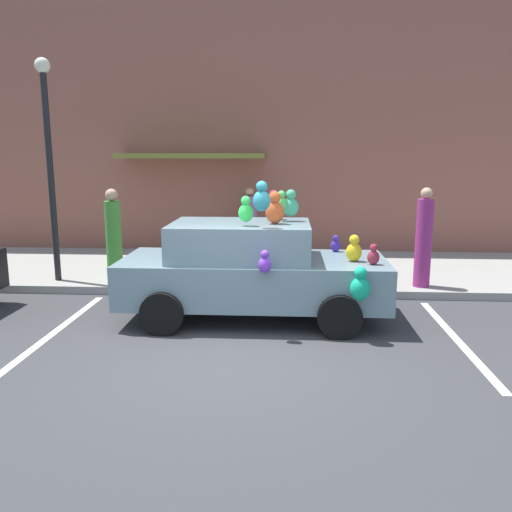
% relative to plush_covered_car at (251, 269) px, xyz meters
% --- Properties ---
extents(ground_plane, '(60.00, 60.00, 0.00)m').
position_rel_plush_covered_car_xyz_m(ground_plane, '(-0.20, -1.77, -0.81)').
color(ground_plane, '#38383A').
extents(sidewalk, '(24.00, 4.00, 0.15)m').
position_rel_plush_covered_car_xyz_m(sidewalk, '(-0.20, 3.23, -0.74)').
color(sidewalk, gray).
rests_on(sidewalk, ground).
extents(storefront_building, '(24.00, 1.25, 6.40)m').
position_rel_plush_covered_car_xyz_m(storefront_building, '(-0.22, 5.37, 2.38)').
color(storefront_building, brown).
rests_on(storefront_building, ground).
extents(parking_stripe_front, '(0.12, 3.60, 0.01)m').
position_rel_plush_covered_car_xyz_m(parking_stripe_front, '(2.99, -0.77, -0.81)').
color(parking_stripe_front, silver).
rests_on(parking_stripe_front, ground).
extents(parking_stripe_rear, '(0.12, 3.60, 0.01)m').
position_rel_plush_covered_car_xyz_m(parking_stripe_rear, '(-2.86, -0.77, -0.81)').
color(parking_stripe_rear, silver).
rests_on(parking_stripe_rear, ground).
extents(plush_covered_car, '(4.14, 2.01, 2.22)m').
position_rel_plush_covered_car_xyz_m(plush_covered_car, '(0.00, 0.00, 0.00)').
color(plush_covered_car, slate).
rests_on(plush_covered_car, ground).
extents(teddy_bear_on_sidewalk, '(0.42, 0.35, 0.80)m').
position_rel_plush_covered_car_xyz_m(teddy_bear_on_sidewalk, '(-0.25, 2.03, -0.29)').
color(teddy_bear_on_sidewalk, pink).
rests_on(teddy_bear_on_sidewalk, sidewalk).
extents(street_lamp_post, '(0.28, 0.28, 4.18)m').
position_rel_plush_covered_car_xyz_m(street_lamp_post, '(-3.94, 1.73, 1.87)').
color(street_lamp_post, black).
rests_on(street_lamp_post, sidewalk).
extents(pedestrian_near_shopfront, '(0.39, 0.39, 1.64)m').
position_rel_plush_covered_car_xyz_m(pedestrian_near_shopfront, '(-0.36, 4.66, 0.09)').
color(pedestrian_near_shopfront, '#805380').
rests_on(pedestrian_near_shopfront, sidewalk).
extents(pedestrian_walking_past, '(0.31, 0.31, 1.79)m').
position_rel_plush_covered_car_xyz_m(pedestrian_walking_past, '(-2.84, 1.88, 0.19)').
color(pedestrian_walking_past, '#418932').
rests_on(pedestrian_walking_past, sidewalk).
extents(pedestrian_by_lamp, '(0.30, 0.30, 1.85)m').
position_rel_plush_covered_car_xyz_m(pedestrian_by_lamp, '(3.09, 1.66, 0.21)').
color(pedestrian_by_lamp, '#942B72').
rests_on(pedestrian_by_lamp, sidewalk).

